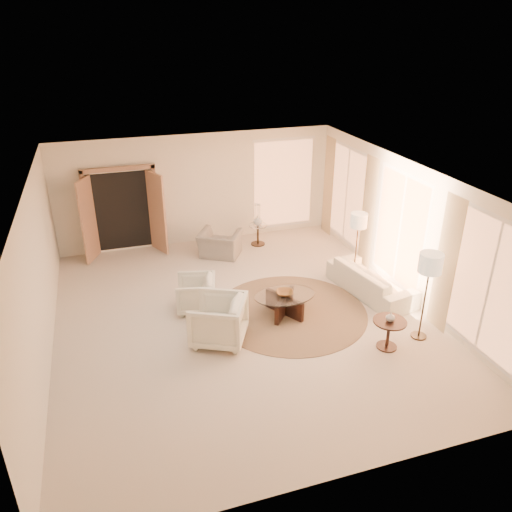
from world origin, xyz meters
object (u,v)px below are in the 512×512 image
object	(u,v)px
side_table	(258,233)
floor_lamp_far	(430,267)
end_vase	(391,317)
coffee_table	(284,302)
end_table	(389,329)
floor_lamp_near	(359,223)
accent_chair	(220,240)
armchair_left	(196,292)
bowl	(285,293)
side_vase	(258,220)
sofa	(371,280)
armchair_right	(218,318)

from	to	relation	value
side_table	floor_lamp_far	bearing A→B (deg)	-72.66
floor_lamp_far	end_vase	xyz separation A→B (m)	(-0.73, -0.11, -0.80)
coffee_table	end_vase	bearing A→B (deg)	-49.61
floor_lamp_far	side_table	bearing A→B (deg)	107.34
end_table	floor_lamp_near	distance (m)	2.88
accent_chair	end_table	world-z (taller)	accent_chair
armchair_left	accent_chair	xyz separation A→B (m)	(1.06, 2.32, 0.03)
bowl	end_vase	size ratio (longest dim) A/B	1.92
end_vase	side_vase	xyz separation A→B (m)	(-0.79, 4.99, 0.04)
floor_lamp_far	bowl	size ratio (longest dim) A/B	5.22
coffee_table	end_vase	size ratio (longest dim) A/B	7.77
side_table	end_vase	xyz separation A→B (m)	(0.79, -4.99, 0.30)
sofa	side_table	bearing A→B (deg)	14.61
side_table	floor_lamp_far	xyz separation A→B (m)	(1.53, -4.88, 1.10)
coffee_table	floor_lamp_far	size ratio (longest dim) A/B	0.77
end_vase	accent_chair	bearing A→B (deg)	112.27
armchair_right	floor_lamp_near	xyz separation A→B (m)	(3.53, 1.52, 0.82)
end_table	armchair_left	bearing A→B (deg)	142.00
coffee_table	bowl	bearing A→B (deg)	0.00
side_vase	bowl	bearing A→B (deg)	-99.28
armchair_right	coffee_table	xyz separation A→B (m)	(1.45, 0.48, -0.19)
end_table	side_table	xyz separation A→B (m)	(-0.79, 4.99, -0.05)
end_table	side_table	distance (m)	5.05
floor_lamp_near	end_vase	bearing A→B (deg)	-105.57
sofa	coffee_table	xyz separation A→B (m)	(-2.04, -0.24, -0.03)
end_table	floor_lamp_far	size ratio (longest dim) A/B	0.35
bowl	side_vase	world-z (taller)	side_vase
bowl	side_vase	distance (m)	3.45
coffee_table	accent_chair	bearing A→B (deg)	100.17
coffee_table	floor_lamp_far	world-z (taller)	floor_lamp_far
end_vase	end_table	bearing A→B (deg)	180.00
accent_chair	floor_lamp_near	world-z (taller)	floor_lamp_near
armchair_right	side_vase	size ratio (longest dim) A/B	3.70
coffee_table	end_table	size ratio (longest dim) A/B	2.24
armchair_left	sofa	bearing A→B (deg)	95.63
floor_lamp_near	end_vase	world-z (taller)	floor_lamp_near
floor_lamp_far	end_vase	world-z (taller)	floor_lamp_far
accent_chair	armchair_left	bearing A→B (deg)	96.38
floor_lamp_far	armchair_right	bearing A→B (deg)	164.10
sofa	floor_lamp_near	world-z (taller)	floor_lamp_near
armchair_left	armchair_right	bearing A→B (deg)	20.87
armchair_left	floor_lamp_far	world-z (taller)	floor_lamp_far
sofa	floor_lamp_far	xyz separation A→B (m)	(0.04, -1.72, 1.13)
side_table	bowl	xyz separation A→B (m)	(-0.56, -3.40, 0.15)
armchair_left	floor_lamp_near	xyz separation A→B (m)	(3.69, 0.32, 0.90)
accent_chair	side_vase	size ratio (longest dim) A/B	3.76
end_table	sofa	bearing A→B (deg)	69.36
armchair_right	bowl	size ratio (longest dim) A/B	2.93
side_vase	side_table	bearing A→B (deg)	-90.00
sofa	accent_chair	xyz separation A→B (m)	(-2.58, 2.80, 0.12)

